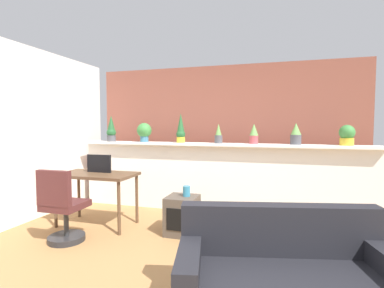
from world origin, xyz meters
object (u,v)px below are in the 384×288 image
Objects in this scene: office_chair at (63,211)px; side_cube_shelf at (182,215)px; potted_plant_6 at (347,135)px; vase_on_shelf at (186,191)px; potted_plant_4 at (254,134)px; potted_plant_2 at (181,130)px; desk at (97,179)px; couch at (286,285)px; potted_plant_3 at (218,135)px; tv_monitor at (99,164)px; potted_plant_1 at (144,131)px; potted_plant_0 at (111,130)px; potted_plant_5 at (296,134)px.

office_chair reaches higher than side_cube_shelf.
office_chair is 1.48m from side_cube_shelf.
side_cube_shelf is (-2.14, -1.08, -1.04)m from potted_plant_6.
office_chair reaches higher than vase_on_shelf.
potted_plant_4 reaches higher than side_cube_shelf.
potted_plant_2 reaches higher than potted_plant_6.
couch reaches higher than desk.
potted_plant_4 is (0.55, 0.05, 0.02)m from potted_plant_3.
tv_monitor is at bearing 149.72° from couch.
potted_plant_4 is at bearing 1.76° from potted_plant_2.
potted_plant_1 is 0.67× the size of potted_plant_2.
potted_plant_3 is 2.83m from couch.
potted_plant_3 is 0.56m from potted_plant_4.
vase_on_shelf is (-0.22, -1.00, -0.71)m from potted_plant_3.
potted_plant_3 is 0.63× the size of side_cube_shelf.
potted_plant_2 is at bearing -179.12° from potted_plant_6.
potted_plant_2 reaches higher than potted_plant_4.
potted_plant_2 is 0.45× the size of desk.
potted_plant_4 reaches higher than desk.
vase_on_shelf is (-0.78, -1.05, -0.73)m from potted_plant_4.
couch is at bearing -80.03° from potted_plant_4.
potted_plant_0 reaches higher than office_chair.
desk is at bearing -162.22° from potted_plant_6.
tv_monitor is (0.39, -0.96, -0.47)m from potted_plant_0.
potted_plant_2 is at bearing 109.46° from side_cube_shelf.
vase_on_shelf is (0.42, -1.01, -0.79)m from potted_plant_2.
tv_monitor is 0.76× the size of side_cube_shelf.
potted_plant_1 is 3.20m from potted_plant_6.
potted_plant_0 is 3.12m from potted_plant_5.
potted_plant_6 reaches higher than couch.
side_cube_shelf is (0.37, -1.04, -1.11)m from potted_plant_2.
potted_plant_0 is 3.97m from couch.
potted_plant_1 is 0.69m from potted_plant_2.
potted_plant_5 is 0.87× the size of tv_monitor.
potted_plant_1 reaches higher than side_cube_shelf.
tv_monitor reaches higher than desk.
potted_plant_5 is 1.10× the size of potted_plant_6.
potted_plant_0 is 1.56× the size of potted_plant_6.
potted_plant_1 reaches higher than potted_plant_3.
side_cube_shelf is (-0.27, -1.03, -1.03)m from potted_plant_3.
potted_plant_2 is at bearing 61.70° from office_chair.
vase_on_shelf is at bearing 28.04° from office_chair.
office_chair is at bearing -152.83° from potted_plant_6.
desk is at bearing -130.66° from potted_plant_2.
side_cube_shelf is at bearing 27.81° from office_chair.
potted_plant_4 is at bearing 99.97° from couch.
potted_plant_3 is at bearing 34.04° from desk.
side_cube_shelf is (1.67, -1.02, -1.10)m from potted_plant_0.
potted_plant_0 reaches higher than vase_on_shelf.
side_cube_shelf is at bearing -153.21° from potted_plant_6.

